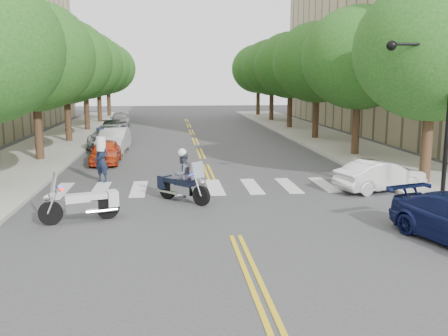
{
  "coord_description": "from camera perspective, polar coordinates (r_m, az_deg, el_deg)",
  "views": [
    {
      "loc": [
        -1.8,
        -13.52,
        4.42
      ],
      "look_at": [
        0.08,
        3.75,
        1.3
      ],
      "focal_mm": 40.0,
      "sensor_mm": 36.0,
      "label": 1
    }
  ],
  "objects": [
    {
      "name": "ground",
      "position": [
        14.34,
        1.32,
        -7.78
      ],
      "size": [
        140.0,
        140.0,
        0.0
      ],
      "primitive_type": "plane",
      "color": "#38383A",
      "rests_on": "ground"
    },
    {
      "name": "sidewalk_left",
      "position": [
        36.6,
        -18.33,
        2.85
      ],
      "size": [
        5.0,
        60.0,
        0.15
      ],
      "primitive_type": "cube",
      "color": "#9E9991",
      "rests_on": "ground"
    },
    {
      "name": "sidewalk_right",
      "position": [
        37.53,
        11.37,
        3.34
      ],
      "size": [
        5.0,
        60.0,
        0.15
      ],
      "primitive_type": "cube",
      "color": "#9E9991",
      "rests_on": "ground"
    },
    {
      "name": "tree_l_1",
      "position": [
        28.42,
        -20.93,
        11.82
      ],
      "size": [
        6.4,
        6.4,
        8.45
      ],
      "color": "#382316",
      "rests_on": "ground"
    },
    {
      "name": "tree_l_2",
      "position": [
        36.22,
        -17.72,
        11.51
      ],
      "size": [
        6.4,
        6.4,
        8.45
      ],
      "color": "#382316",
      "rests_on": "ground"
    },
    {
      "name": "tree_l_3",
      "position": [
        44.09,
        -15.66,
        11.29
      ],
      "size": [
        6.4,
        6.4,
        8.45
      ],
      "color": "#382316",
      "rests_on": "ground"
    },
    {
      "name": "tree_l_4",
      "position": [
        52.01,
        -14.22,
        11.13
      ],
      "size": [
        6.4,
        6.4,
        8.45
      ],
      "color": "#382316",
      "rests_on": "ground"
    },
    {
      "name": "tree_l_5",
      "position": [
        59.94,
        -13.17,
        11.01
      ],
      "size": [
        6.4,
        6.4,
        8.45
      ],
      "color": "#382316",
      "rests_on": "ground"
    },
    {
      "name": "tree_r_0",
      "position": [
        22.24,
        22.81,
        12.33
      ],
      "size": [
        6.4,
        6.4,
        8.45
      ],
      "color": "#382316",
      "rests_on": "ground"
    },
    {
      "name": "tree_r_1",
      "position": [
        29.51,
        15.18,
        12.04
      ],
      "size": [
        6.4,
        6.4,
        8.45
      ],
      "color": "#382316",
      "rests_on": "ground"
    },
    {
      "name": "tree_r_2",
      "position": [
        37.09,
        10.62,
        11.77
      ],
      "size": [
        6.4,
        6.4,
        8.45
      ],
      "color": "#382316",
      "rests_on": "ground"
    },
    {
      "name": "tree_r_3",
      "position": [
        44.81,
        7.63,
        11.55
      ],
      "size": [
        6.4,
        6.4,
        8.45
      ],
      "color": "#382316",
      "rests_on": "ground"
    },
    {
      "name": "tree_r_4",
      "position": [
        52.61,
        5.52,
        11.38
      ],
      "size": [
        6.4,
        6.4,
        8.45
      ],
      "color": "#382316",
      "rests_on": "ground"
    },
    {
      "name": "tree_r_5",
      "position": [
        60.47,
        3.96,
        11.24
      ],
      "size": [
        6.4,
        6.4,
        8.45
      ],
      "color": "#382316",
      "rests_on": "ground"
    },
    {
      "name": "traffic_signal_pole",
      "position": [
        19.51,
        23.19,
        7.32
      ],
      "size": [
        2.82,
        0.42,
        6.0
      ],
      "color": "black",
      "rests_on": "ground"
    },
    {
      "name": "motorcycle_police",
      "position": [
        18.1,
        -4.87,
        -1.16
      ],
      "size": [
        1.87,
        1.91,
        1.96
      ],
      "rotation": [
        0.0,
        0.0,
        3.91
      ],
      "color": "black",
      "rests_on": "ground"
    },
    {
      "name": "motorcycle_parked",
      "position": [
        16.26,
        -15.42,
        -3.94
      ],
      "size": [
        2.41,
        1.12,
        1.6
      ],
      "rotation": [
        0.0,
        0.0,
        1.89
      ],
      "color": "black",
      "rests_on": "ground"
    },
    {
      "name": "officer_standing",
      "position": [
        22.07,
        -13.8,
        0.85
      ],
      "size": [
        0.83,
        0.76,
        1.91
      ],
      "primitive_type": "imported",
      "rotation": [
        0.0,
        0.0,
        -0.58
      ],
      "color": "#161D32",
      "rests_on": "ground"
    },
    {
      "name": "convertible",
      "position": [
        20.79,
        17.44,
        -0.83
      ],
      "size": [
        3.96,
        2.38,
        1.23
      ],
      "primitive_type": "imported",
      "rotation": [
        0.0,
        0.0,
        1.88
      ],
      "color": "white",
      "rests_on": "ground"
    },
    {
      "name": "parked_car_a",
      "position": [
        27.01,
        -13.39,
        1.82
      ],
      "size": [
        1.55,
        3.68,
        1.24
      ],
      "primitive_type": "imported",
      "rotation": [
        0.0,
        0.0,
        0.02
      ],
      "color": "red",
      "rests_on": "ground"
    },
    {
      "name": "parked_car_b",
      "position": [
        31.05,
        -12.48,
        3.11
      ],
      "size": [
        1.79,
        4.48,
        1.45
      ],
      "primitive_type": "imported",
      "rotation": [
        0.0,
        0.0,
        -0.06
      ],
      "color": "silver",
      "rests_on": "ground"
    },
    {
      "name": "parked_car_c",
      "position": [
        33.45,
        -12.88,
        3.58
      ],
      "size": [
        2.43,
        5.21,
        1.44
      ],
      "primitive_type": "imported",
      "rotation": [
        0.0,
        0.0,
        -0.01
      ],
      "color": "#9A9DA1",
      "rests_on": "ground"
    },
    {
      "name": "parked_car_d",
      "position": [
        39.22,
        -12.81,
        4.34
      ],
      "size": [
        2.06,
        4.27,
        1.2
      ],
      "primitive_type": "imported",
      "rotation": [
        0.0,
        0.0,
        0.09
      ],
      "color": "black",
      "rests_on": "ground"
    },
    {
      "name": "parked_car_e",
      "position": [
        46.72,
        -11.78,
        5.45
      ],
      "size": [
        1.89,
        4.37,
        1.47
      ],
      "primitive_type": "imported",
      "rotation": [
        0.0,
        0.0,
        0.04
      ],
      "color": "gray",
      "rests_on": "ground"
    }
  ]
}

